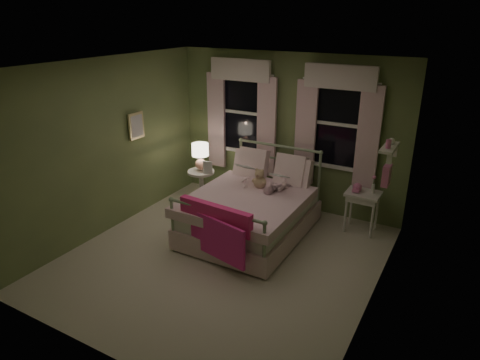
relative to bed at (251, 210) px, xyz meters
The scene contains 18 objects.
room_shell 1.23m from the bed, 90.31° to the right, with size 4.20×4.20×4.20m.
bed is the anchor object (origin of this frame).
pink_throw 1.05m from the bed, 90.00° to the right, with size 1.10×0.30×0.71m.
child_left 0.72m from the bed, 123.60° to the left, with size 0.24×0.16×0.67m, color #F7D1DD.
child_right 0.75m from the bed, 56.40° to the left, with size 0.36×0.28×0.75m, color #F7D1DD.
book_left 0.66m from the bed, 148.52° to the left, with size 0.20×0.27×0.03m, color beige.
book_right 0.63m from the bed, 31.48° to the left, with size 0.20×0.27×0.02m, color beige.
teddy_bear 0.49m from the bed, 90.00° to the left, with size 0.24×0.20×0.32m.
nightstand_left 1.31m from the bed, 159.27° to the left, with size 0.46×0.46×0.65m.
table_lamp 1.43m from the bed, 159.27° to the left, with size 0.28×0.28×0.46m.
book_nightstand 1.22m from the bed, 161.17° to the left, with size 0.16×0.22×0.02m, color beige.
nightstand_right 1.70m from the bed, 31.94° to the left, with size 0.50×0.40×0.64m.
pink_toy 1.64m from the bed, 33.68° to the left, with size 0.14×0.18×0.14m.
bud_vase 1.86m from the bed, 31.27° to the left, with size 0.06×0.06×0.28m.
window_left 1.93m from the bed, 125.35° to the left, with size 1.34×0.13×1.96m.
window_right 1.92m from the bed, 54.93° to the left, with size 1.34×0.13×1.96m.
wall_shelf 2.21m from the bed, ahead, with size 0.15×0.50×0.60m.
framed_picture 2.26m from the bed, behind, with size 0.03×0.32×0.42m.
Camera 1 is at (2.72, -4.33, 3.18)m, focal length 32.00 mm.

